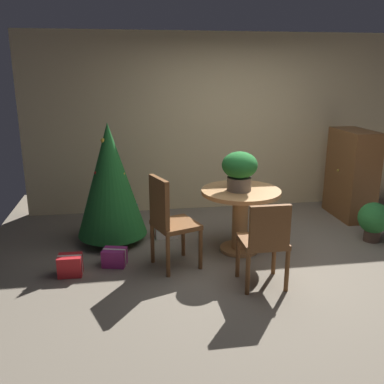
# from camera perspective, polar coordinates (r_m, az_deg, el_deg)

# --- Properties ---
(ground_plane) EXTENTS (6.60, 6.60, 0.00)m
(ground_plane) POSITION_cam_1_polar(r_m,az_deg,el_deg) (4.84, 10.81, -9.68)
(ground_plane) COLOR #756B5B
(back_wall_panel) EXTENTS (6.00, 0.10, 2.60)m
(back_wall_panel) POSITION_cam_1_polar(r_m,az_deg,el_deg) (6.52, 4.91, 9.17)
(back_wall_panel) COLOR beige
(back_wall_panel) RESTS_ON ground_plane
(round_dining_table) EXTENTS (0.91, 0.91, 0.75)m
(round_dining_table) POSITION_cam_1_polar(r_m,az_deg,el_deg) (4.98, 6.50, -2.19)
(round_dining_table) COLOR #B27F4C
(round_dining_table) RESTS_ON ground_plane
(flower_vase) EXTENTS (0.40, 0.40, 0.45)m
(flower_vase) POSITION_cam_1_polar(r_m,az_deg,el_deg) (4.83, 6.37, 3.13)
(flower_vase) COLOR #665B51
(flower_vase) RESTS_ON round_dining_table
(wooden_chair_left) EXTENTS (0.55, 0.56, 1.02)m
(wooden_chair_left) POSITION_cam_1_polar(r_m,az_deg,el_deg) (4.52, -3.14, -3.53)
(wooden_chair_left) COLOR brown
(wooden_chair_left) RESTS_ON ground_plane
(wooden_chair_near) EXTENTS (0.43, 0.41, 0.89)m
(wooden_chair_near) POSITION_cam_1_polar(r_m,az_deg,el_deg) (4.18, 9.76, -6.29)
(wooden_chair_near) COLOR brown
(wooden_chair_near) RESTS_ON ground_plane
(holiday_tree) EXTENTS (0.85, 0.85, 1.49)m
(holiday_tree) POSITION_cam_1_polar(r_m,az_deg,el_deg) (5.23, -10.89, 1.61)
(holiday_tree) COLOR brown
(holiday_tree) RESTS_ON ground_plane
(gift_box_purple) EXTENTS (0.29, 0.25, 0.19)m
(gift_box_purple) POSITION_cam_1_polar(r_m,az_deg,el_deg) (4.81, -10.32, -8.59)
(gift_box_purple) COLOR #9E287A
(gift_box_purple) RESTS_ON ground_plane
(gift_box_red) EXTENTS (0.25, 0.20, 0.22)m
(gift_box_red) POSITION_cam_1_polar(r_m,az_deg,el_deg) (4.69, -15.98, -9.40)
(gift_box_red) COLOR red
(gift_box_red) RESTS_ON ground_plane
(gift_box_cream) EXTENTS (0.29, 0.23, 0.20)m
(gift_box_cream) POSITION_cam_1_polar(r_m,az_deg,el_deg) (5.51, -3.50, -5.01)
(gift_box_cream) COLOR silver
(gift_box_cream) RESTS_ON ground_plane
(wooden_cabinet) EXTENTS (0.44, 0.82, 1.27)m
(wooden_cabinet) POSITION_cam_1_polar(r_m,az_deg,el_deg) (6.53, 20.55, 2.25)
(wooden_cabinet) COLOR brown
(wooden_cabinet) RESTS_ON ground_plane
(potted_plant) EXTENTS (0.39, 0.39, 0.50)m
(potted_plant) POSITION_cam_1_polar(r_m,az_deg,el_deg) (5.77, 23.14, -3.40)
(potted_plant) COLOR #4C382D
(potted_plant) RESTS_ON ground_plane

